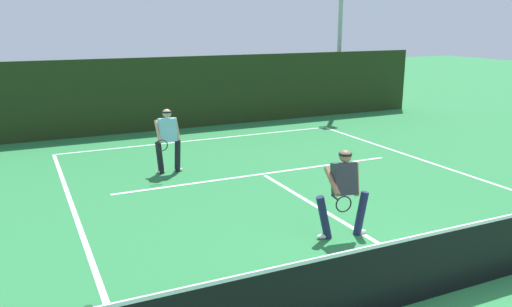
{
  "coord_description": "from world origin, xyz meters",
  "views": [
    {
      "loc": [
        -5.58,
        -4.89,
        3.84
      ],
      "look_at": [
        -0.89,
        5.05,
        1.0
      ],
      "focal_mm": 36.03,
      "sensor_mm": 36.0,
      "label": 1
    }
  ],
  "objects": [
    {
      "name": "ground_plane",
      "position": [
        0.0,
        0.0,
        0.0
      ],
      "size": [
        80.0,
        80.0,
        0.0
      ],
      "primitive_type": "plane",
      "color": "#2A7B3F"
    },
    {
      "name": "court_line_baseline_far",
      "position": [
        0.0,
        10.98,
        0.0
      ],
      "size": [
        9.46,
        0.1,
        0.01
      ],
      "primitive_type": "cube",
      "color": "white",
      "rests_on": "ground_plane"
    },
    {
      "name": "court_line_service",
      "position": [
        0.0,
        6.56,
        0.0
      ],
      "size": [
        7.71,
        0.1,
        0.01
      ],
      "primitive_type": "cube",
      "color": "white",
      "rests_on": "ground_plane"
    },
    {
      "name": "court_line_centre",
      "position": [
        0.0,
        3.2,
        0.0
      ],
      "size": [
        0.1,
        6.4,
        0.01
      ],
      "primitive_type": "cube",
      "color": "white",
      "rests_on": "ground_plane"
    },
    {
      "name": "tennis_net",
      "position": [
        0.0,
        0.0,
        0.53
      ],
      "size": [
        10.38,
        0.09,
        1.05
      ],
      "color": "#1E4723",
      "rests_on": "ground_plane"
    },
    {
      "name": "player_near",
      "position": [
        -0.42,
        2.35,
        0.9
      ],
      "size": [
        1.05,
        0.9,
        1.64
      ],
      "rotation": [
        0.0,
        0.0,
        2.99
      ],
      "color": "#1E234C",
      "rests_on": "ground_plane"
    },
    {
      "name": "player_far",
      "position": [
        -2.14,
        7.73,
        0.93
      ],
      "size": [
        0.83,
        0.85,
        1.68
      ],
      "rotation": [
        0.0,
        0.0,
        3.1
      ],
      "color": "black",
      "rests_on": "ground_plane"
    },
    {
      "name": "tennis_ball",
      "position": [
        1.44,
        5.34,
        0.03
      ],
      "size": [
        0.07,
        0.07,
        0.07
      ],
      "primitive_type": "sphere",
      "color": "#D1E033",
      "rests_on": "ground_plane"
    },
    {
      "name": "back_fence_windscreen",
      "position": [
        0.0,
        13.13,
        1.31
      ],
      "size": [
        20.38,
        0.12,
        2.61
      ],
      "primitive_type": "cube",
      "color": "#202F14",
      "rests_on": "ground_plane"
    }
  ]
}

